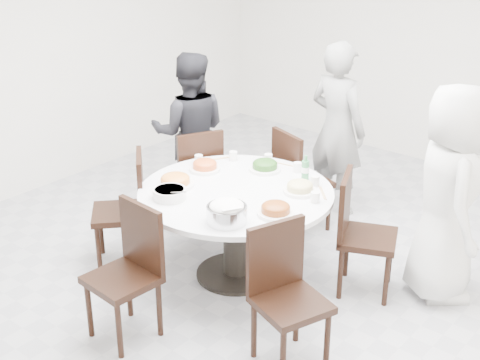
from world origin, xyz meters
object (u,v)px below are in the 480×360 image
Objects in this scene: diner_middle at (337,129)px; rice_bowl at (227,214)px; diner_right at (448,194)px; dining_table at (236,234)px; chair_ne at (368,235)px; chair_n at (303,180)px; soup_bowl at (169,194)px; chair_se at (291,301)px; chair_s at (122,276)px; chair_nw at (194,176)px; beverage_bottle at (305,168)px; chair_sw at (118,211)px; diner_left at (190,132)px.

rice_bowl is at bearing 106.64° from diner_middle.
dining_table is at bearing 83.00° from diner_right.
rice_bowl is at bearing 122.73° from chair_ne.
diner_middle is at bearing 18.40° from chair_ne.
chair_n is 1.50m from soup_bowl.
chair_n is 1.94m from chair_se.
chair_se is at bearing -32.18° from dining_table.
chair_se is 0.58× the size of diner_right.
chair_ne and chair_n have the same top height.
chair_ne is at bearing 62.22° from chair_s.
chair_nw is 0.58× the size of diner_right.
chair_nw is at bearing 152.53° from dining_table.
dining_table is 0.69m from rice_bowl.
dining_table is 6.01× the size of soup_bowl.
chair_nw is 2.28m from diner_right.
chair_nw is 1.75m from chair_s.
dining_table is 1.61m from diner_middle.
chair_nw is at bearing -178.00° from beverage_bottle.
chair_n and chair_sw have the same top height.
soup_bowl is at bearing 44.65° from chair_sw.
chair_s is at bearing 124.25° from chair_ne.
chair_s is 0.58× the size of diner_middle.
chair_nw is at bearing 133.53° from chair_sw.
chair_sw is at bearing -152.86° from dining_table.
chair_nw is 2.14m from chair_se.
beverage_bottle reaches higher than chair_sw.
diner_right is 1.58m from diner_middle.
rice_bowl is (1.16, -0.00, 0.34)m from chair_sw.
chair_n is 1.00× the size of chair_s.
diner_left is (-2.15, 1.34, 0.29)m from chair_se.
chair_s is at bearing 2.90° from chair_sw.
dining_table is 5.32× the size of rice_bowl.
chair_ne is 3.37× the size of rice_bowl.
diner_left is (-1.18, 0.73, 0.39)m from dining_table.
rice_bowl is at bearing 78.41° from chair_nw.
rice_bowl is at bearing 100.10° from diner_left.
chair_ne is 1.13m from chair_n.
chair_sw is at bearing 74.36° from diner_middle.
soup_bowl is 1.09m from beverage_bottle.
chair_ne reaches higher than rice_bowl.
diner_middle reaches higher than diner_left.
diner_middle is at bearing 100.18° from rice_bowl.
diner_right is at bearing 140.63° from diner_left.
diner_right reaches higher than diner_left.
chair_se is 4.57× the size of beverage_bottle.
chair_ne is 1.00× the size of chair_s.
chair_sw is at bearing 81.03° from chair_n.
chair_n is 3.81× the size of soup_bowl.
chair_n is 3.37× the size of rice_bowl.
dining_table is 0.75m from beverage_bottle.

